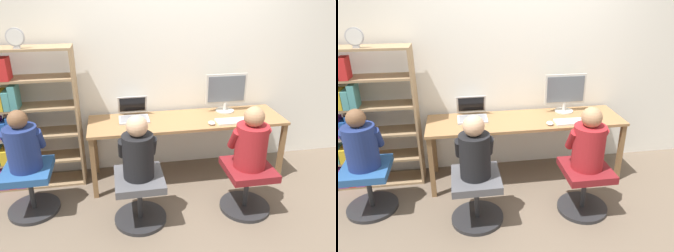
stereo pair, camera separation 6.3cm
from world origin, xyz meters
TOP-DOWN VIEW (x-y plane):
  - ground_plane at (0.00, 0.00)m, footprint 14.00×14.00m
  - wall_back at (0.00, 0.66)m, footprint 10.00×0.05m
  - desk at (0.00, 0.30)m, footprint 2.14×0.60m
  - desktop_monitor at (0.49, 0.46)m, footprint 0.48×0.21m
  - laptop at (-0.58, 0.42)m, footprint 0.33×0.34m
  - keyboard at (0.49, 0.13)m, footprint 0.41×0.16m
  - computer_mouse_by_keyboard at (0.22, 0.11)m, footprint 0.07×0.09m
  - office_chair_left at (0.44, -0.41)m, footprint 0.50×0.50m
  - office_chair_right at (-0.61, -0.41)m, footprint 0.50×0.50m
  - person_at_monitor at (0.44, -0.41)m, footprint 0.37×0.31m
  - person_at_laptop at (-0.61, -0.40)m, footprint 0.34×0.29m
  - bookshelf at (-1.77, 0.42)m, footprint 0.95×0.29m
  - desk_clock at (-1.64, 0.35)m, footprint 0.17×0.03m
  - office_chair_side at (-1.63, -0.08)m, footprint 0.50×0.50m
  - person_near_shelf at (-1.63, -0.08)m, footprint 0.36×0.30m

SIDE VIEW (x-z plane):
  - ground_plane at x=0.00m, z-range 0.00..0.00m
  - office_chair_left at x=0.44m, z-range 0.04..0.53m
  - office_chair_right at x=-0.61m, z-range 0.04..0.53m
  - office_chair_side at x=-1.63m, z-range 0.04..0.53m
  - desk at x=0.00m, z-range 0.29..1.00m
  - keyboard at x=0.49m, z-range 0.71..0.74m
  - person_near_shelf at x=-1.63m, z-range 0.44..1.02m
  - computer_mouse_by_keyboard at x=0.22m, z-range 0.71..0.75m
  - person_at_laptop at x=-0.61m, z-range 0.45..1.03m
  - bookshelf at x=-1.77m, z-range -0.02..1.50m
  - person_at_monitor at x=0.44m, z-range 0.44..1.04m
  - laptop at x=-0.58m, z-range 0.65..0.88m
  - desktop_monitor at x=0.49m, z-range 0.72..1.16m
  - wall_back at x=0.00m, z-range 0.00..2.60m
  - desk_clock at x=-1.64m, z-range 1.53..1.72m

